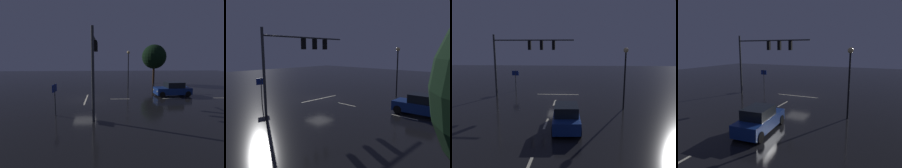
# 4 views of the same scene
# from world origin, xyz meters

# --- Properties ---
(ground_plane) EXTENTS (80.00, 80.00, 0.00)m
(ground_plane) POSITION_xyz_m (0.00, 0.00, 0.00)
(ground_plane) COLOR black
(traffic_signal_assembly) EXTENTS (9.06, 0.47, 7.01)m
(traffic_signal_assembly) POSITION_xyz_m (3.81, 1.34, 5.08)
(traffic_signal_assembly) COLOR #383A3D
(traffic_signal_assembly) RESTS_ON ground_plane
(lane_dash_far) EXTENTS (0.16, 2.20, 0.01)m
(lane_dash_far) POSITION_xyz_m (0.00, 4.00, 0.00)
(lane_dash_far) COLOR beige
(lane_dash_far) RESTS_ON ground_plane
(lane_dash_mid) EXTENTS (0.16, 2.20, 0.01)m
(lane_dash_mid) POSITION_xyz_m (0.00, 10.00, 0.00)
(lane_dash_mid) COLOR beige
(lane_dash_mid) RESTS_ON ground_plane
(lane_dash_near) EXTENTS (0.16, 2.20, 0.01)m
(lane_dash_near) POSITION_xyz_m (0.00, 16.00, 0.00)
(lane_dash_near) COLOR beige
(lane_dash_near) RESTS_ON ground_plane
(stop_bar) EXTENTS (5.00, 0.16, 0.01)m
(stop_bar) POSITION_xyz_m (0.00, 0.15, 0.00)
(stop_bar) COLOR beige
(stop_bar) RESTS_ON ground_plane
(car_approaching) EXTENTS (2.15, 4.46, 1.70)m
(car_approaching) POSITION_xyz_m (-1.55, 10.66, 0.80)
(car_approaching) COLOR navy
(car_approaching) RESTS_ON ground_plane
(street_lamp_left_kerb) EXTENTS (0.44, 0.44, 5.58)m
(street_lamp_left_kerb) POSITION_xyz_m (-6.56, 5.78, 3.85)
(street_lamp_left_kerb) COLOR black
(street_lamp_left_kerb) RESTS_ON ground_plane
(route_sign) EXTENTS (0.90, 0.16, 2.65)m
(route_sign) POSITION_xyz_m (5.71, -1.83, 1.91)
(route_sign) COLOR #383A3D
(route_sign) RESTS_ON ground_plane
(tree_left_near) EXTENTS (4.19, 4.19, 6.80)m
(tree_left_near) POSITION_xyz_m (-11.74, 10.96, 4.69)
(tree_left_near) COLOR #382314
(tree_left_near) RESTS_ON ground_plane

